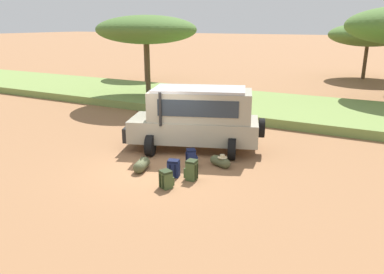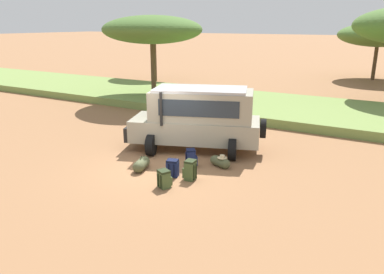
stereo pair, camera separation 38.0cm
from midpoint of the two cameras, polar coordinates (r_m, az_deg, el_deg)
ground_plane at (r=13.03m, az=-5.51°, el=-4.61°), size 320.00×320.00×0.00m
grass_bank at (r=21.88m, az=9.30°, el=4.74°), size 120.00×7.00×0.44m
safari_vehicle at (r=14.42m, az=-0.02°, el=3.01°), size 5.43×3.70×2.44m
backpack_beside_front_wheel at (r=12.92m, az=-0.93°, el=-3.25°), size 0.47×0.45×0.64m
backpack_cluster_center at (r=12.16m, az=-3.71°, el=-4.79°), size 0.44×0.45×0.57m
backpack_near_rear_wheel at (r=11.87m, az=-1.01°, el=-5.08°), size 0.42×0.38×0.65m
backpack_outermost at (r=11.37m, az=-4.93°, el=-6.44°), size 0.45×0.47×0.56m
duffel_bag_low_black_case at (r=13.01m, az=3.49°, el=-3.74°), size 0.82×0.52×0.45m
duffel_bag_soft_canvas at (r=12.79m, az=-8.53°, el=-4.23°), size 0.52×0.92×0.48m
acacia_tree_far_left at (r=32.40m, az=-7.44°, el=15.99°), size 4.94×4.82×4.91m
acacia_tree_left_mid at (r=23.57m, az=-7.45°, el=15.89°), size 6.17×5.77×5.25m
acacia_tree_centre_back at (r=36.74m, az=25.04°, el=13.94°), size 6.70×6.85×4.82m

